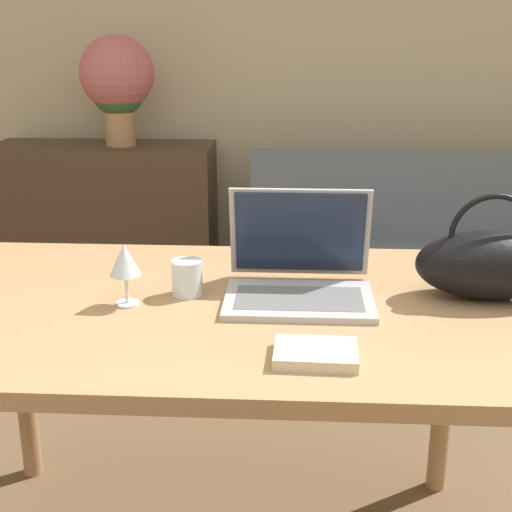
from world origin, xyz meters
name	(u,v)px	position (x,y,z in m)	size (l,w,h in m)	color
wall_back	(274,35)	(0.00, 3.04, 1.35)	(10.00, 0.06, 2.70)	beige
dining_table	(214,336)	(-0.07, 0.79, 0.69)	(1.43, 0.90, 0.78)	#A87F56
couch	(452,279)	(0.85, 2.35, 0.29)	(1.89, 0.82, 0.82)	slate
sideboard	(107,225)	(-0.84, 2.71, 0.42)	(1.10, 0.40, 0.83)	#4C3828
laptop	(299,267)	(0.14, 0.87, 0.84)	(0.35, 0.31, 0.25)	#ADADB2
drinking_glass	(187,278)	(-0.14, 0.84, 0.82)	(0.08, 0.08, 0.09)	silver
wine_glass	(125,262)	(-0.27, 0.77, 0.88)	(0.07, 0.07, 0.15)	silver
handbag	(490,263)	(0.59, 0.87, 0.86)	(0.36, 0.18, 0.26)	black
flower_vase	(117,81)	(-0.74, 2.70, 1.14)	(0.36, 0.36, 0.53)	tan
book	(316,354)	(0.17, 0.51, 0.79)	(0.17, 0.13, 0.02)	beige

